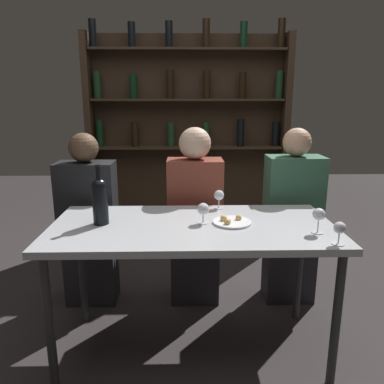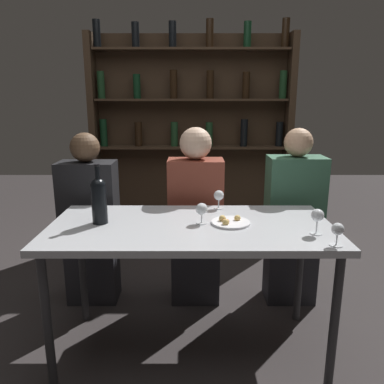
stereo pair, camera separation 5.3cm
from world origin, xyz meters
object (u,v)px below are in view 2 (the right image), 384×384
at_px(seated_person_center, 196,221).
at_px(wine_glass_2, 319,217).
at_px(wine_bottle, 100,198).
at_px(food_plate_0, 231,222).
at_px(wine_glass_3, 203,210).
at_px(seated_person_left, 91,225).
at_px(seated_person_right, 294,223).
at_px(wine_glass_1, 220,196).
at_px(wine_glass_0, 339,230).

bearing_deg(seated_person_center, wine_glass_2, -49.99).
bearing_deg(wine_bottle, food_plate_0, -0.88).
bearing_deg(wine_bottle, seated_person_center, 46.16).
distance_m(wine_glass_3, seated_person_left, 0.97).
distance_m(wine_glass_2, food_plate_0, 0.45).
xyz_separation_m(food_plate_0, seated_person_right, (0.49, 0.55, -0.19)).
relative_size(wine_bottle, seated_person_left, 0.27).
distance_m(seated_person_left, seated_person_right, 1.40).
bearing_deg(seated_person_center, food_plate_0, -72.12).
distance_m(wine_bottle, wine_glass_2, 1.12).
xyz_separation_m(wine_glass_1, seated_person_center, (-0.14, 0.26, -0.25)).
xyz_separation_m(food_plate_0, seated_person_center, (-0.18, 0.55, -0.18)).
xyz_separation_m(wine_glass_1, wine_glass_2, (0.45, -0.44, 0.01)).
bearing_deg(wine_bottle, wine_glass_3, -0.51).
xyz_separation_m(wine_bottle, wine_glass_2, (1.10, -0.17, -0.05)).
bearing_deg(wine_glass_2, wine_glass_1, 135.82).
relative_size(wine_glass_0, seated_person_left, 0.09).
height_order(wine_bottle, wine_glass_1, wine_bottle).
xyz_separation_m(food_plate_0, seated_person_left, (-0.90, 0.55, -0.21)).
distance_m(wine_bottle, wine_glass_3, 0.55).
relative_size(wine_glass_0, food_plate_0, 0.52).
distance_m(wine_glass_0, seated_person_center, 1.09).
xyz_separation_m(seated_person_center, seated_person_right, (0.67, 0.00, -0.01)).
relative_size(food_plate_0, seated_person_center, 0.17).
bearing_deg(seated_person_right, wine_bottle, -155.66).
bearing_deg(seated_person_right, food_plate_0, -132.10).
xyz_separation_m(wine_glass_3, seated_person_left, (-0.75, 0.54, -0.27)).
xyz_separation_m(wine_glass_1, wine_glass_3, (-0.11, -0.28, -0.00)).
bearing_deg(food_plate_0, wine_bottle, 179.12).
xyz_separation_m(wine_glass_3, seated_person_right, (0.64, 0.54, -0.26)).
xyz_separation_m(wine_glass_0, seated_person_center, (-0.63, 0.85, -0.25)).
relative_size(wine_glass_0, seated_person_center, 0.09).
xyz_separation_m(wine_bottle, seated_person_left, (-0.21, 0.54, -0.33)).
distance_m(wine_glass_2, seated_person_right, 0.76).
bearing_deg(seated_person_left, wine_glass_3, -35.73).
height_order(wine_bottle, food_plate_0, wine_bottle).
bearing_deg(seated_person_right, wine_glass_1, -153.70).
height_order(wine_glass_0, wine_glass_1, wine_glass_1).
relative_size(wine_glass_3, seated_person_right, 0.09).
height_order(wine_glass_0, seated_person_right, seated_person_right).
bearing_deg(wine_glass_0, seated_person_right, 87.41).
distance_m(wine_glass_2, wine_glass_3, 0.58).
height_order(wine_glass_1, seated_person_right, seated_person_right).
bearing_deg(wine_glass_2, wine_bottle, 171.48).
bearing_deg(wine_glass_1, wine_glass_3, -111.59).
bearing_deg(wine_glass_0, wine_glass_3, 152.82).
bearing_deg(wine_glass_0, wine_glass_2, 106.07).
bearing_deg(seated_person_left, seated_person_center, 0.00).
bearing_deg(wine_glass_3, wine_glass_1, 68.41).
xyz_separation_m(wine_glass_0, wine_glass_2, (-0.04, 0.15, 0.02)).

